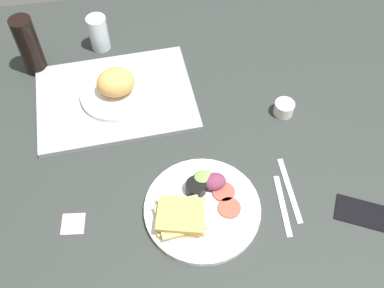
% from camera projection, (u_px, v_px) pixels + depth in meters
% --- Properties ---
extents(ground_plane, '(1.90, 1.50, 0.03)m').
position_uv_depth(ground_plane, '(187.00, 166.00, 1.21)').
color(ground_plane, '#282D2B').
extents(serving_tray, '(0.47, 0.35, 0.02)m').
position_uv_depth(serving_tray, '(115.00, 98.00, 1.32)').
color(serving_tray, gray).
rests_on(serving_tray, ground_plane).
extents(bread_plate_near, '(0.20, 0.20, 0.09)m').
position_uv_depth(bread_plate_near, '(116.00, 87.00, 1.29)').
color(bread_plate_near, white).
rests_on(bread_plate_near, serving_tray).
extents(plate_with_salad, '(0.29, 0.29, 0.05)m').
position_uv_depth(plate_with_salad, '(199.00, 206.00, 1.11)').
color(plate_with_salad, white).
rests_on(plate_with_salad, ground_plane).
extents(drinking_glass, '(0.06, 0.06, 0.11)m').
position_uv_depth(drinking_glass, '(99.00, 33.00, 1.41)').
color(drinking_glass, silver).
rests_on(drinking_glass, ground_plane).
extents(soda_bottle, '(0.06, 0.06, 0.19)m').
position_uv_depth(soda_bottle, '(29.00, 46.00, 1.32)').
color(soda_bottle, black).
rests_on(soda_bottle, ground_plane).
extents(espresso_cup, '(0.06, 0.06, 0.04)m').
position_uv_depth(espresso_cup, '(284.00, 108.00, 1.28)').
color(espresso_cup, silver).
rests_on(espresso_cup, ground_plane).
extents(fork, '(0.03, 0.17, 0.01)m').
position_uv_depth(fork, '(283.00, 205.00, 1.12)').
color(fork, '#B7B7BC').
rests_on(fork, ground_plane).
extents(knife, '(0.02, 0.19, 0.01)m').
position_uv_depth(knife, '(290.00, 190.00, 1.15)').
color(knife, '#B7B7BC').
rests_on(knife, ground_plane).
extents(cell_phone, '(0.16, 0.13, 0.01)m').
position_uv_depth(cell_phone, '(365.00, 214.00, 1.11)').
color(cell_phone, black).
rests_on(cell_phone, ground_plane).
extents(sticky_note, '(0.06, 0.06, 0.00)m').
position_uv_depth(sticky_note, '(73.00, 224.00, 1.10)').
color(sticky_note, pink).
rests_on(sticky_note, ground_plane).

